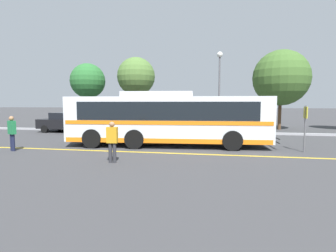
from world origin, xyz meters
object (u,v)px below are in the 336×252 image
tree_2 (88,81)px  tree_3 (136,77)px  bus_stop_sign (305,123)px  tree_1 (281,78)px  parked_car_0 (66,122)px  pedestrian_1 (112,140)px  transit_bus (168,118)px  parked_car_1 (148,124)px  pedestrian_0 (12,131)px  street_lamp (219,77)px

tree_2 → tree_3: bearing=1.9°
bus_stop_sign → tree_1: (1.39, 11.15, 3.12)m
parked_car_0 → pedestrian_1: bearing=43.4°
pedestrian_1 → tree_3: tree_3 is taller
parked_car_0 → tree_3: tree_3 is taller
transit_bus → parked_car_1: transit_bus is taller
pedestrian_0 → bus_stop_sign: size_ratio=0.77×
parked_car_1 → tree_1: (10.70, 5.19, 3.80)m
transit_bus → street_lamp: street_lamp is taller
tree_1 → pedestrian_1: bearing=-122.8°
parked_car_0 → tree_1: 18.64m
transit_bus → tree_1: bearing=137.3°
bus_stop_sign → street_lamp: street_lamp is taller
pedestrian_0 → tree_3: bearing=104.4°
parked_car_0 → transit_bus: bearing=65.1°
transit_bus → street_lamp: bearing=155.1°
transit_bus → parked_car_0: (-9.32, 5.19, -0.75)m
transit_bus → tree_2: 14.28m
transit_bus → bus_stop_sign: size_ratio=5.02×
bus_stop_sign → pedestrian_1: bearing=-69.8°
street_lamp → transit_bus: bearing=-110.5°
parked_car_0 → bus_stop_sign: 17.20m
transit_bus → tree_2: bearing=-139.9°
tree_3 → parked_car_0: bearing=-131.8°
parked_car_0 → pedestrian_1: pedestrian_1 is taller
tree_3 → pedestrian_1: bearing=-76.5°
parked_car_0 → pedestrian_0: size_ratio=2.59×
bus_stop_sign → tree_1: 11.66m
transit_bus → bus_stop_sign: bearing=79.1°
street_lamp → tree_3: (-7.77, 2.48, 0.39)m
pedestrian_0 → bus_stop_sign: bearing=33.4°
pedestrian_1 → tree_2: size_ratio=0.26×
pedestrian_1 → tree_1: tree_1 is taller
transit_bus → bus_stop_sign: transit_bus is taller
bus_stop_sign → pedestrian_0: bearing=-85.4°
pedestrian_0 → bus_stop_sign: 14.21m
parked_car_0 → parked_car_1: (6.81, -0.00, -0.05)m
parked_car_1 → tree_2: size_ratio=0.77×
bus_stop_sign → street_lamp: (-3.94, 8.43, 3.06)m
parked_car_0 → tree_1: bearing=110.7°
pedestrian_1 → street_lamp: (4.26, 12.18, 3.55)m
parked_car_1 → bus_stop_sign: bus_stop_sign is taller
parked_car_0 → tree_2: size_ratio=0.72×
transit_bus → pedestrian_0: (-7.23, -2.98, -0.56)m
pedestrian_0 → pedestrian_1: bearing=9.6°
transit_bus → street_lamp: 8.68m
tree_1 → transit_bus: bearing=-128.3°
tree_1 → tree_2: 17.98m
pedestrian_0 → pedestrian_1: (5.83, -1.54, -0.06)m
pedestrian_0 → tree_3: size_ratio=0.26×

